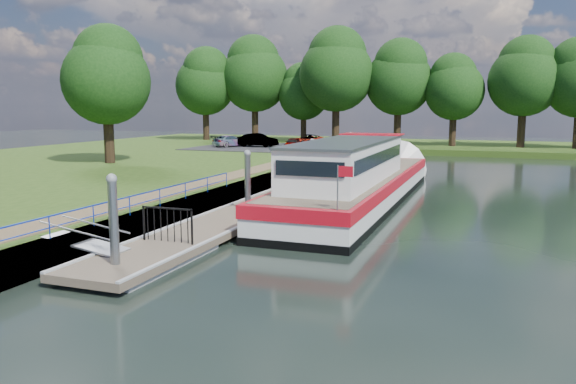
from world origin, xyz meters
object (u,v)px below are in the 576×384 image
(pontoon, at_px, (285,198))
(barge, at_px, (361,180))
(car_c, at_px, (230,141))
(car_a, at_px, (293,143))
(car_d, at_px, (307,140))
(car_b, at_px, (258,140))

(pontoon, distance_m, barge, 3.96)
(car_c, bearing_deg, pontoon, 144.27)
(pontoon, distance_m, car_a, 24.39)
(car_d, bearing_deg, car_c, -134.77)
(car_a, bearing_deg, car_b, 148.59)
(pontoon, height_order, car_b, car_b)
(pontoon, xyz_separation_m, car_a, (-7.85, 23.06, 1.18))
(car_a, xyz_separation_m, car_d, (-0.17, 4.73, 0.04))
(barge, bearing_deg, car_c, 129.08)
(barge, xyz_separation_m, car_a, (-11.45, 21.65, 0.28))
(pontoon, bearing_deg, car_b, 116.11)
(pontoon, xyz_separation_m, car_d, (-8.02, 27.79, 1.22))
(car_d, bearing_deg, pontoon, -56.23)
(barge, distance_m, car_d, 28.83)
(pontoon, height_order, barge, barge)
(barge, relative_size, car_a, 6.78)
(car_a, height_order, car_b, car_b)
(car_b, height_order, car_c, car_b)
(car_a, bearing_deg, car_c, 161.88)
(car_b, bearing_deg, car_d, -52.02)
(car_a, relative_size, car_d, 0.76)
(car_a, bearing_deg, barge, -71.15)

